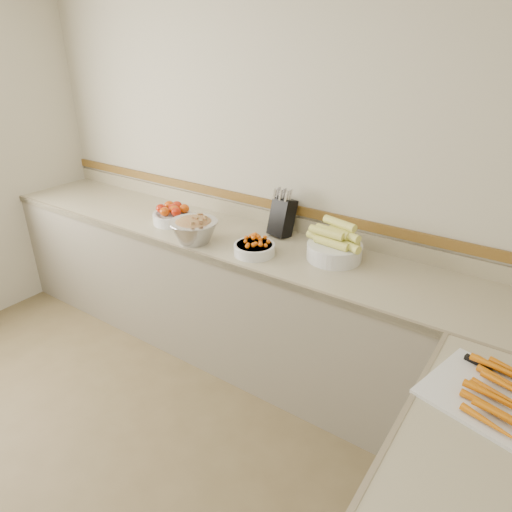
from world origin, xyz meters
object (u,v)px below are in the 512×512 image
Objects in this scene: cherry_tomato_bowl at (254,247)px; knife_block at (282,216)px; cutting_board at (500,398)px; tomato_bowl at (173,214)px; corn_bowl at (335,246)px; rhubarb_bowl at (194,229)px.

knife_block is at bearing 93.43° from cherry_tomato_bowl.
cutting_board is (1.41, -0.51, -0.02)m from cherry_tomato_bowl.
knife_block is 0.78m from tomato_bowl.
tomato_bowl is at bearing 172.66° from cherry_tomato_bowl.
corn_bowl is at bearing 26.67° from cherry_tomato_bowl.
tomato_bowl is 2.26m from cutting_board.
cherry_tomato_bowl is 1.50m from cutting_board.
knife_block is 0.58× the size of cutting_board.
cherry_tomato_bowl is 0.42m from rhubarb_bowl.
corn_bowl is 0.64× the size of cutting_board.
corn_bowl is at bearing 18.65° from rhubarb_bowl.
rhubarb_bowl reaches higher than cutting_board.
rhubarb_bowl is 0.55× the size of cutting_board.
cutting_board is at bearing -19.95° from cherry_tomato_bowl.
cutting_board is (1.83, -0.44, -0.07)m from rhubarb_bowl.
tomato_bowl is at bearing 154.29° from rhubarb_bowl.
rhubarb_bowl is (-0.41, -0.07, 0.04)m from cherry_tomato_bowl.
tomato_bowl is 0.76× the size of corn_bowl.
cutting_board is (1.00, -0.72, -0.06)m from corn_bowl.
rhubarb_bowl is at bearing -25.71° from tomato_bowl.
corn_bowl is 0.87m from rhubarb_bowl.
knife_block is 1.30× the size of cherry_tomato_bowl.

